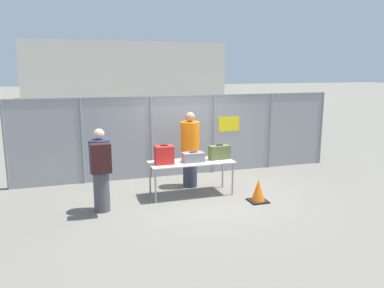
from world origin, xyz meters
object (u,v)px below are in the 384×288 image
(inspection_table, at_px, (191,164))
(utility_trailer, at_px, (178,142))
(suitcase_olive, at_px, (219,152))
(security_worker_near, at_px, (190,149))
(traffic_cone, at_px, (258,192))
(suitcase_grey, at_px, (193,157))
(traveler_hooded, at_px, (101,167))
(suitcase_red, at_px, (164,155))

(inspection_table, height_order, utility_trailer, inspection_table)
(inspection_table, relative_size, suitcase_olive, 3.80)
(security_worker_near, bearing_deg, traffic_cone, 114.51)
(suitcase_grey, xyz_separation_m, traveler_hooded, (-2.04, -0.43, 0.04))
(suitcase_olive, height_order, traffic_cone, suitcase_olive)
(traveler_hooded, relative_size, traffic_cone, 3.43)
(suitcase_olive, relative_size, traffic_cone, 1.02)
(suitcase_olive, distance_m, utility_trailer, 4.33)
(traveler_hooded, relative_size, security_worker_near, 0.92)
(suitcase_olive, height_order, utility_trailer, suitcase_olive)
(utility_trailer, bearing_deg, suitcase_olive, -92.85)
(inspection_table, height_order, traveler_hooded, traveler_hooded)
(suitcase_red, height_order, security_worker_near, security_worker_near)
(traveler_hooded, xyz_separation_m, traffic_cone, (3.24, -0.41, -0.70))
(inspection_table, xyz_separation_m, utility_trailer, (0.89, 4.31, -0.35))
(suitcase_red, height_order, traveler_hooded, traveler_hooded)
(suitcase_red, distance_m, suitcase_grey, 0.67)
(suitcase_olive, bearing_deg, traveler_hooded, -169.96)
(traffic_cone, bearing_deg, suitcase_olive, 122.15)
(suitcase_olive, relative_size, traveler_hooded, 0.30)
(suitcase_grey, height_order, suitcase_olive, suitcase_olive)
(suitcase_red, height_order, suitcase_grey, suitcase_red)
(traveler_hooded, xyz_separation_m, security_worker_near, (2.17, 1.07, 0.02))
(suitcase_olive, bearing_deg, suitcase_grey, -175.95)
(suitcase_red, relative_size, suitcase_grey, 0.88)
(security_worker_near, distance_m, traffic_cone, 1.96)
(traveler_hooded, bearing_deg, utility_trailer, 39.38)
(suitcase_red, xyz_separation_m, traveler_hooded, (-1.38, -0.45, -0.05))
(suitcase_red, bearing_deg, inspection_table, 0.58)
(suitcase_red, relative_size, traffic_cone, 0.86)
(suitcase_grey, distance_m, traveler_hooded, 2.09)
(suitcase_grey, relative_size, security_worker_near, 0.26)
(suitcase_grey, relative_size, utility_trailer, 0.11)
(security_worker_near, bearing_deg, suitcase_olive, 119.74)
(suitcase_red, bearing_deg, security_worker_near, 38.09)
(inspection_table, xyz_separation_m, suitcase_grey, (0.04, -0.03, 0.17))
(suitcase_grey, height_order, traveler_hooded, traveler_hooded)
(inspection_table, relative_size, utility_trailer, 0.42)
(suitcase_red, relative_size, traveler_hooded, 0.25)
(suitcase_grey, bearing_deg, traffic_cone, -35.01)
(traveler_hooded, distance_m, security_worker_near, 2.42)
(suitcase_grey, bearing_deg, inspection_table, 142.16)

